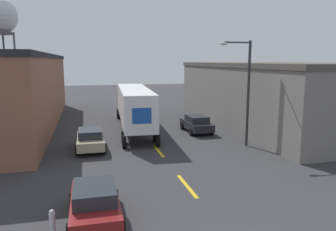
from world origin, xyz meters
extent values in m
cube|color=gold|center=(0.00, 7.10, 0.00)|extent=(0.20, 3.21, 0.01)
cube|color=gold|center=(0.00, 13.91, 0.00)|extent=(0.20, 3.21, 0.01)
cube|color=slate|center=(14.66, 21.06, 2.88)|extent=(13.70, 24.66, 5.75)
cube|color=#4C4742|center=(14.66, 21.06, 5.95)|extent=(13.90, 24.86, 0.40)
cube|color=silver|center=(-0.18, 28.54, 1.96)|extent=(2.54, 2.98, 2.93)
cube|color=white|center=(-0.68, 20.63, 2.50)|extent=(3.27, 12.55, 2.84)
cube|color=#194CA3|center=(-1.08, 14.42, 2.50)|extent=(1.37, 0.12, 1.14)
cylinder|color=black|center=(1.08, 28.82, 0.49)|extent=(0.34, 0.99, 0.98)
cylinder|color=black|center=(-1.40, 28.98, 0.49)|extent=(0.34, 0.99, 0.98)
cylinder|color=black|center=(1.01, 27.69, 0.49)|extent=(0.34, 0.99, 0.98)
cylinder|color=black|center=(-1.48, 27.84, 0.49)|extent=(0.34, 0.99, 0.98)
cylinder|color=black|center=(0.31, 16.55, 0.49)|extent=(0.34, 0.99, 0.98)
cylinder|color=black|center=(-2.18, 16.71, 0.49)|extent=(0.34, 0.99, 0.98)
cylinder|color=black|center=(0.22, 15.16, 0.49)|extent=(0.34, 0.99, 0.98)
cylinder|color=black|center=(-2.27, 15.32, 0.49)|extent=(0.34, 0.99, 0.98)
cube|color=black|center=(4.68, 19.28, 0.65)|extent=(1.85, 4.40, 0.63)
cube|color=#23282D|center=(4.68, 19.14, 1.24)|extent=(1.63, 2.29, 0.54)
cylinder|color=black|center=(5.61, 20.64, 0.33)|extent=(0.22, 0.67, 0.67)
cylinder|color=black|center=(3.76, 20.64, 0.33)|extent=(0.22, 0.67, 0.67)
cylinder|color=black|center=(5.61, 17.91, 0.33)|extent=(0.22, 0.67, 0.67)
cylinder|color=black|center=(3.76, 17.91, 0.33)|extent=(0.22, 0.67, 0.67)
cube|color=maroon|center=(-4.68, 4.50, 0.65)|extent=(1.85, 4.40, 0.63)
cube|color=#23282D|center=(-4.68, 4.37, 1.24)|extent=(1.63, 2.29, 0.54)
cylinder|color=black|center=(-3.76, 5.86, 0.33)|extent=(0.22, 0.67, 0.67)
cylinder|color=black|center=(-5.61, 5.86, 0.33)|extent=(0.22, 0.67, 0.67)
cylinder|color=black|center=(-3.76, 3.14, 0.33)|extent=(0.22, 0.67, 0.67)
cube|color=tan|center=(-4.68, 15.51, 0.65)|extent=(1.85, 4.40, 0.63)
cube|color=#23282D|center=(-4.68, 15.38, 1.24)|extent=(1.63, 2.29, 0.54)
cylinder|color=black|center=(-3.76, 16.88, 0.33)|extent=(0.22, 0.67, 0.67)
cylinder|color=black|center=(-5.61, 16.88, 0.33)|extent=(0.22, 0.67, 0.67)
cylinder|color=black|center=(-3.76, 14.15, 0.33)|extent=(0.22, 0.67, 0.67)
cylinder|color=black|center=(-5.61, 14.15, 0.33)|extent=(0.22, 0.67, 0.67)
cylinder|color=#47474C|center=(-14.97, 45.93, 5.28)|extent=(0.28, 0.28, 10.56)
cylinder|color=#47474C|center=(-16.87, 47.83, 5.28)|extent=(0.28, 0.28, 10.56)
cylinder|color=#4C4C51|center=(-16.87, 45.93, 10.36)|extent=(4.08, 4.08, 0.30)
cylinder|color=#2D2D30|center=(6.77, 13.72, 3.90)|extent=(0.20, 0.20, 7.79)
cylinder|color=#2D2D30|center=(5.74, 13.72, 7.64)|extent=(2.05, 0.11, 0.11)
ellipsoid|color=silver|center=(4.72, 13.72, 7.54)|extent=(0.56, 0.32, 0.22)
cylinder|color=silver|center=(-6.25, 3.83, 0.39)|extent=(0.22, 0.22, 0.78)
sphere|color=silver|center=(-6.25, 3.83, 0.84)|extent=(0.20, 0.20, 0.20)
camera|label=1|loc=(-4.84, -8.17, 6.35)|focal=35.00mm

